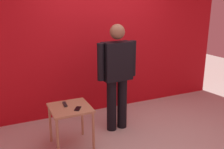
{
  "coord_description": "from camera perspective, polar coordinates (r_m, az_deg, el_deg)",
  "views": [
    {
      "loc": [
        -1.79,
        -2.81,
        2.03
      ],
      "look_at": [
        -0.25,
        0.55,
        0.98
      ],
      "focal_mm": 40.37,
      "sensor_mm": 36.0,
      "label": 1
    }
  ],
  "objects": [
    {
      "name": "tv_remote",
      "position": [
        3.69,
        -10.62,
        -6.64
      ],
      "size": [
        0.06,
        0.17,
        0.02
      ],
      "primitive_type": "cube",
      "rotation": [
        0.0,
        0.0,
        -0.08
      ],
      "color": "black",
      "rests_on": "side_table"
    },
    {
      "name": "cell_phone",
      "position": [
        3.53,
        -7.76,
        -7.67
      ],
      "size": [
        0.13,
        0.16,
        0.01
      ],
      "primitive_type": "cube",
      "rotation": [
        0.0,
        0.0,
        -0.55
      ],
      "color": "black",
      "rests_on": "side_table"
    },
    {
      "name": "side_table",
      "position": [
        3.65,
        -9.41,
        -8.56
      ],
      "size": [
        0.56,
        0.56,
        0.62
      ],
      "color": "tan",
      "rests_on": "ground_plane"
    },
    {
      "name": "standing_person",
      "position": [
        3.98,
        1.15,
        0.42
      ],
      "size": [
        0.68,
        0.26,
        1.72
      ],
      "color": "black",
      "rests_on": "ground_plane"
    },
    {
      "name": "ground_plane",
      "position": [
        3.9,
        7.03,
        -15.58
      ],
      "size": [
        12.0,
        12.0,
        0.0
      ],
      "primitive_type": "plane",
      "color": "#B7B2A8"
    },
    {
      "name": "back_wall_red",
      "position": [
        4.73,
        -2.33,
        11.42
      ],
      "size": [
        5.16,
        0.12,
        3.31
      ],
      "primitive_type": "cube",
      "color": "#B30F18",
      "rests_on": "ground_plane"
    }
  ]
}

